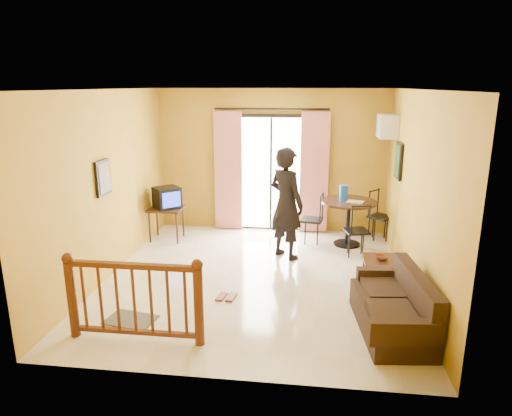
# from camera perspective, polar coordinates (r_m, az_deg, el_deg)

# --- Properties ---
(ground) EXTENTS (5.00, 5.00, 0.00)m
(ground) POSITION_cam_1_polar(r_m,az_deg,el_deg) (7.06, -0.06, -8.75)
(ground) COLOR beige
(ground) RESTS_ON ground
(room_shell) EXTENTS (5.00, 5.00, 5.00)m
(room_shell) POSITION_cam_1_polar(r_m,az_deg,el_deg) (6.56, -0.06, 4.98)
(room_shell) COLOR white
(room_shell) RESTS_ON ground
(balcony_door) EXTENTS (2.25, 0.14, 2.46)m
(balcony_door) POSITION_cam_1_polar(r_m,az_deg,el_deg) (9.03, 1.88, 4.45)
(balcony_door) COLOR black
(balcony_door) RESTS_ON ground
(tv_table) EXTENTS (0.63, 0.52, 0.63)m
(tv_table) POSITION_cam_1_polar(r_m,az_deg,el_deg) (8.75, -11.17, -0.47)
(tv_table) COLOR black
(tv_table) RESTS_ON ground
(television) EXTENTS (0.59, 0.59, 0.40)m
(television) POSITION_cam_1_polar(r_m,az_deg,el_deg) (8.67, -11.06, 1.28)
(television) COLOR black
(television) RESTS_ON tv_table
(picture_left) EXTENTS (0.05, 0.42, 0.52)m
(picture_left) POSITION_cam_1_polar(r_m,az_deg,el_deg) (7.03, -18.55, 3.61)
(picture_left) COLOR black
(picture_left) RESTS_ON room_shell
(dining_table) EXTENTS (1.01, 1.01, 0.84)m
(dining_table) POSITION_cam_1_polar(r_m,az_deg,el_deg) (8.44, 11.48, -0.23)
(dining_table) COLOR black
(dining_table) RESTS_ON ground
(water_jug) EXTENTS (0.15, 0.15, 0.28)m
(water_jug) POSITION_cam_1_polar(r_m,az_deg,el_deg) (8.36, 10.89, 1.87)
(water_jug) COLOR blue
(water_jug) RESTS_ON dining_table
(serving_tray) EXTENTS (0.32, 0.26, 0.02)m
(serving_tray) POSITION_cam_1_polar(r_m,az_deg,el_deg) (8.31, 12.29, 0.76)
(serving_tray) COLOR white
(serving_tray) RESTS_ON dining_table
(dining_chairs) EXTENTS (1.80, 1.47, 0.95)m
(dining_chairs) POSITION_cam_1_polar(r_m,az_deg,el_deg) (8.58, 11.46, -4.64)
(dining_chairs) COLOR black
(dining_chairs) RESTS_ON ground
(air_conditioner) EXTENTS (0.31, 0.60, 0.40)m
(air_conditioner) POSITION_cam_1_polar(r_m,az_deg,el_deg) (8.48, 16.05, 9.77)
(air_conditioner) COLOR white
(air_conditioner) RESTS_ON room_shell
(botanical_print) EXTENTS (0.05, 0.50, 0.60)m
(botanical_print) POSITION_cam_1_polar(r_m,az_deg,el_deg) (7.92, 17.36, 5.67)
(botanical_print) COLOR black
(botanical_print) RESTS_ON room_shell
(coffee_table) EXTENTS (0.51, 0.92, 0.41)m
(coffee_table) POSITION_cam_1_polar(r_m,az_deg,el_deg) (6.81, 15.52, -7.79)
(coffee_table) COLOR black
(coffee_table) RESTS_ON ground
(bowl) EXTENTS (0.21, 0.21, 0.06)m
(bowl) POSITION_cam_1_polar(r_m,az_deg,el_deg) (6.90, 15.43, -6.02)
(bowl) COLOR #5D2C1F
(bowl) RESTS_ON coffee_table
(sofa) EXTENTS (0.87, 1.62, 0.74)m
(sofa) POSITION_cam_1_polar(r_m,az_deg,el_deg) (5.80, 17.06, -12.05)
(sofa) COLOR black
(sofa) RESTS_ON ground
(standing_person) EXTENTS (0.82, 0.79, 1.89)m
(standing_person) POSITION_cam_1_polar(r_m,az_deg,el_deg) (7.63, 3.80, 0.58)
(standing_person) COLOR black
(standing_person) RESTS_ON ground
(stair_balustrade) EXTENTS (1.63, 0.13, 1.04)m
(stair_balustrade) POSITION_cam_1_polar(r_m,az_deg,el_deg) (5.42, -15.04, -10.48)
(stair_balustrade) COLOR #471E0F
(stair_balustrade) RESTS_ON ground
(doormat) EXTENTS (0.66, 0.50, 0.02)m
(doormat) POSITION_cam_1_polar(r_m,az_deg,el_deg) (6.10, -15.38, -13.32)
(doormat) COLOR #4E4A3E
(doormat) RESTS_ON ground
(sandals) EXTENTS (0.28, 0.26, 0.03)m
(sandals) POSITION_cam_1_polar(r_m,az_deg,el_deg) (6.46, -3.72, -11.04)
(sandals) COLOR #5D2C1F
(sandals) RESTS_ON ground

